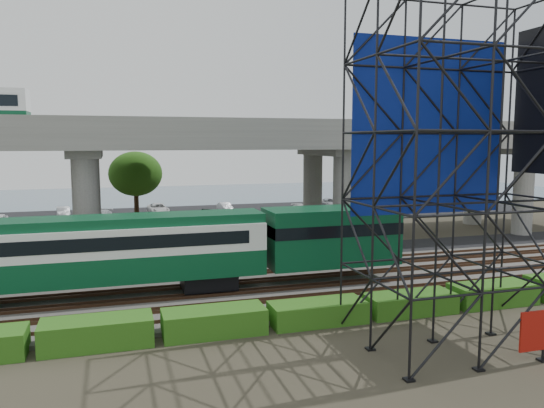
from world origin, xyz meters
name	(u,v)px	position (x,y,z in m)	size (l,w,h in m)	color
ground	(271,299)	(0.00, 0.00, 0.00)	(140.00, 140.00, 0.00)	#474233
ballast_bed	(261,288)	(0.00, 2.00, 0.10)	(90.00, 12.00, 0.20)	slate
service_road	(230,258)	(0.00, 10.50, 0.04)	(90.00, 5.00, 0.08)	black
parking_lot	(186,216)	(0.00, 34.00, 0.04)	(90.00, 18.00, 0.08)	black
harbor_water	(167,197)	(0.00, 56.00, 0.01)	(140.00, 40.00, 0.03)	slate
rail_tracks	(261,285)	(0.00, 2.00, 0.28)	(90.00, 9.52, 0.16)	#472D1E
commuter_train	(127,249)	(-7.50, 2.00, 2.88)	(29.30, 3.06, 4.30)	black
overpass	(197,146)	(-1.45, 16.00, 8.21)	(80.00, 12.00, 12.40)	#9E9B93
scaffold_tower	(470,169)	(6.39, -7.98, 7.47)	(9.36, 6.36, 15.00)	black
hedge_strip	(318,311)	(1.01, -4.30, 0.56)	(34.60, 1.80, 1.20)	#2F6216
trees	(157,180)	(-4.67, 16.17, 5.57)	(40.94, 16.94, 7.69)	#382314
parked_cars	(177,211)	(-1.12, 33.58, 0.68)	(40.03, 9.68, 1.28)	white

